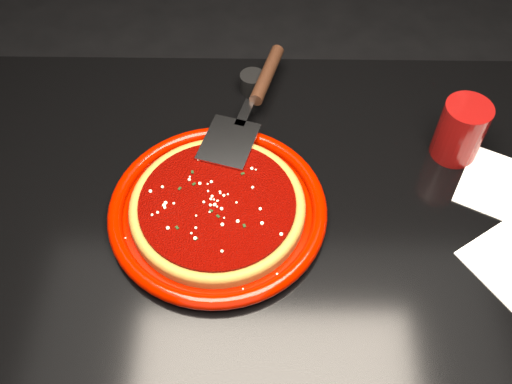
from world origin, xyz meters
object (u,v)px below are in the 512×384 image
cup (461,131)px  ramekin (252,82)px  plate (218,209)px  table (283,325)px  pizza_server (251,104)px

cup → ramekin: 0.38m
ramekin → plate: bearing=-99.7°
plate → cup: 0.42m
cup → plate: bearing=-161.1°
plate → ramekin: ramekin is taller
table → ramekin: ramekin is taller
plate → ramekin: size_ratio=7.41×
pizza_server → cup: bearing=5.2°
pizza_server → cup: (0.35, -0.07, 0.01)m
ramekin → pizza_server: bearing=-90.9°
plate → ramekin: bearing=80.3°
table → ramekin: (-0.07, 0.31, 0.39)m
cup → ramekin: bearing=156.4°
table → ramekin: size_ratio=25.68×
table → plate: (-0.12, 0.02, 0.39)m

